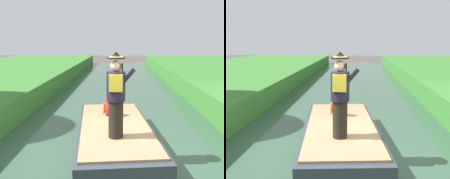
% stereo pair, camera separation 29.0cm
% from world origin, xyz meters
% --- Properties ---
extents(ground_plane, '(80.00, 80.00, 0.00)m').
position_xyz_m(ground_plane, '(0.00, 0.00, 0.00)').
color(ground_plane, '#4C4742').
extents(canal_water, '(6.30, 48.00, 0.10)m').
position_xyz_m(canal_water, '(0.00, 0.00, 0.05)').
color(canal_water, '#33513D').
rests_on(canal_water, ground).
extents(boat, '(2.26, 4.38, 0.61)m').
position_xyz_m(boat, '(0.00, 0.62, 0.40)').
color(boat, '#333842').
rests_on(boat, canal_water).
extents(person_pirate, '(0.61, 0.42, 1.85)m').
position_xyz_m(person_pirate, '(0.05, -0.23, 1.64)').
color(person_pirate, black).
rests_on(person_pirate, boat).
extents(parrot_plush, '(0.36, 0.34, 0.57)m').
position_xyz_m(parrot_plush, '(-0.17, 1.33, 0.95)').
color(parrot_plush, red).
rests_on(parrot_plush, boat).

